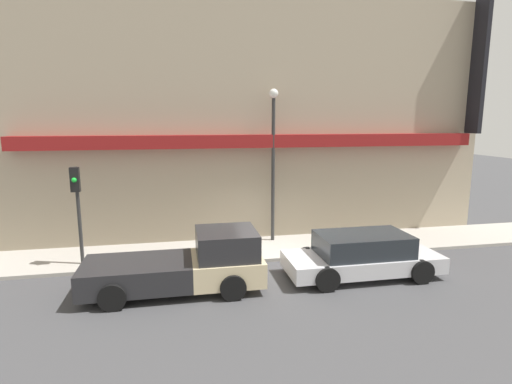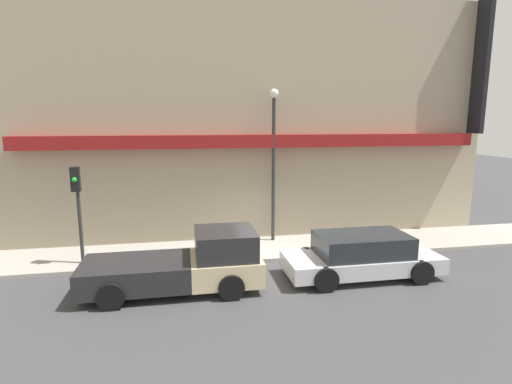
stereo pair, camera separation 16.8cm
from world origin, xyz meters
name	(u,v)px [view 1 (the left image)]	position (x,y,z in m)	size (l,w,h in m)	color
ground_plane	(274,262)	(0.00, 0.00, 0.00)	(80.00, 80.00, 0.00)	#424244
sidewalk	(265,248)	(0.00, 1.36, 0.06)	(36.00, 2.73, 0.12)	#ADA89E
building	(252,121)	(0.02, 4.21, 4.90)	(19.80, 3.80, 10.87)	tan
pickup_truck	(187,265)	(-3.03, -1.78, 0.77)	(5.11, 2.14, 1.73)	beige
parked_car	(362,255)	(2.45, -1.78, 0.69)	(4.90, 2.08, 1.39)	silver
fire_hydrant	(313,242)	(1.66, 0.59, 0.46)	(0.17, 0.17, 0.68)	#196633
street_lamp	(273,149)	(0.48, 2.19, 3.82)	(0.36, 0.36, 5.98)	#2D2D2D
traffic_light	(77,198)	(-6.47, 0.69, 2.41)	(0.28, 0.42, 3.30)	#2D2D2D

